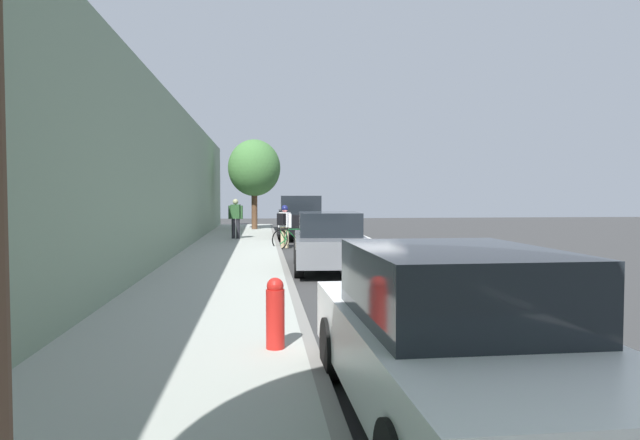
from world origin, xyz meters
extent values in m
plane|color=#353535|center=(0.00, 0.00, 0.00)|extent=(66.48, 66.48, 0.00)
cube|color=#A3A79E|center=(3.48, 0.00, 0.08)|extent=(3.09, 41.55, 0.15)
cube|color=gray|center=(1.86, 0.00, 0.08)|extent=(0.16, 41.55, 0.15)
cube|color=white|center=(-2.48, -19.68, 0.00)|extent=(0.14, 2.20, 0.01)
cube|color=white|center=(-2.48, -15.48, 0.00)|extent=(0.14, 2.20, 0.01)
cube|color=white|center=(-2.48, -11.28, 0.00)|extent=(0.14, 2.20, 0.01)
cube|color=white|center=(-2.48, -7.08, 0.00)|extent=(0.14, 2.20, 0.01)
cube|color=white|center=(-2.48, -2.88, 0.00)|extent=(0.14, 2.20, 0.01)
cube|color=white|center=(-2.48, 1.32, 0.00)|extent=(0.14, 2.20, 0.01)
cube|color=white|center=(-2.48, 5.52, 0.00)|extent=(0.14, 2.20, 0.01)
cube|color=white|center=(0.39, 0.00, 0.00)|extent=(0.12, 41.55, 0.01)
cube|color=gray|center=(5.28, 0.00, 2.44)|extent=(0.50, 41.55, 4.88)
cube|color=black|center=(0.72, -10.58, 0.75)|extent=(2.08, 5.34, 0.80)
cube|color=black|center=(0.75, -9.65, 1.55)|extent=(1.76, 1.54, 0.80)
cube|color=black|center=(0.70, -11.77, 1.21)|extent=(1.92, 2.69, 0.12)
cylinder|color=black|center=(1.66, -8.96, 0.40)|extent=(0.24, 0.80, 0.80)
cylinder|color=black|center=(-0.14, -8.92, 0.40)|extent=(0.24, 0.80, 0.80)
cylinder|color=black|center=(1.59, -12.24, 0.40)|extent=(0.24, 0.80, 0.80)
cylinder|color=black|center=(-0.21, -12.20, 0.40)|extent=(0.24, 0.80, 0.80)
cube|color=slate|center=(0.69, 0.33, 0.60)|extent=(1.99, 4.49, 0.64)
cube|color=black|center=(0.69, 0.33, 1.22)|extent=(1.66, 2.18, 0.60)
cylinder|color=black|center=(1.57, 1.65, 0.33)|extent=(0.25, 0.67, 0.66)
cylinder|color=black|center=(-0.05, 1.73, 0.33)|extent=(0.25, 0.67, 0.66)
cylinder|color=black|center=(1.43, -1.08, 0.33)|extent=(0.25, 0.67, 0.66)
cylinder|color=black|center=(-0.19, -0.99, 0.33)|extent=(0.25, 0.67, 0.66)
cube|color=white|center=(0.85, 10.38, 0.60)|extent=(1.85, 4.44, 0.64)
cube|color=black|center=(0.85, 10.38, 1.22)|extent=(1.59, 2.13, 0.60)
cylinder|color=black|center=(1.69, 9.04, 0.33)|extent=(0.23, 0.66, 0.66)
cylinder|color=black|center=(0.07, 9.00, 0.33)|extent=(0.23, 0.66, 0.66)
torus|color=black|center=(0.98, -5.95, 0.37)|extent=(0.61, 0.50, 0.74)
torus|color=black|center=(1.79, -5.31, 0.37)|extent=(0.61, 0.50, 0.74)
cylinder|color=#197233|center=(1.29, -5.71, 0.46)|extent=(0.53, 0.43, 0.55)
cylinder|color=#197233|center=(1.57, -5.48, 0.45)|extent=(0.13, 0.12, 0.51)
cylinder|color=#197233|center=(1.33, -5.68, 0.71)|extent=(0.59, 0.48, 0.05)
cylinder|color=#197233|center=(1.66, -5.41, 0.29)|extent=(0.30, 0.25, 0.20)
cylinder|color=#197233|center=(1.70, -5.38, 0.54)|extent=(0.23, 0.19, 0.35)
cylinder|color=#197233|center=(1.01, -5.93, 0.55)|extent=(0.11, 0.10, 0.36)
cube|color=black|center=(1.61, -5.45, 0.74)|extent=(0.25, 0.23, 0.05)
cylinder|color=black|center=(1.04, -5.91, 0.78)|extent=(0.31, 0.38, 0.03)
cylinder|color=#C6B284|center=(1.51, -6.02, 0.39)|extent=(0.15, 0.15, 0.78)
cylinder|color=#C6B284|center=(1.66, -6.14, 0.39)|extent=(0.15, 0.15, 0.78)
cube|color=white|center=(1.59, -6.08, 1.05)|extent=(0.44, 0.42, 0.55)
cylinder|color=white|center=(1.39, -5.91, 1.02)|extent=(0.10, 0.10, 0.52)
cylinder|color=white|center=(1.79, -6.25, 1.02)|extent=(0.10, 0.10, 0.52)
sphere|color=#C7706F|center=(1.59, -6.08, 1.44)|extent=(0.22, 0.22, 0.22)
sphere|color=navy|center=(1.59, -6.08, 1.48)|extent=(0.24, 0.24, 0.24)
cube|color=black|center=(1.71, -5.93, 1.07)|extent=(0.35, 0.33, 0.44)
cylinder|color=brown|center=(2.83, -15.48, 1.42)|extent=(0.31, 0.31, 2.53)
ellipsoid|color=#407037|center=(2.83, -15.48, 3.45)|extent=(2.80, 2.80, 3.03)
cylinder|color=black|center=(3.44, -8.84, 0.57)|extent=(0.15, 0.15, 0.84)
cylinder|color=black|center=(3.63, -8.88, 0.57)|extent=(0.15, 0.15, 0.84)
cube|color=#264C26|center=(3.54, -8.86, 1.29)|extent=(0.42, 0.30, 0.59)
cylinder|color=#264C26|center=(3.28, -8.81, 1.26)|extent=(0.10, 0.10, 0.56)
cylinder|color=#264C26|center=(3.79, -8.91, 1.26)|extent=(0.10, 0.10, 0.56)
sphere|color=gray|center=(3.54, -8.86, 1.70)|extent=(0.24, 0.24, 0.24)
cylinder|color=red|center=(2.29, 8.31, 0.50)|extent=(0.22, 0.22, 0.70)
sphere|color=red|center=(2.29, 8.31, 0.89)|extent=(0.20, 0.20, 0.20)
camera|label=1|loc=(2.44, 14.86, 1.95)|focal=31.44mm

